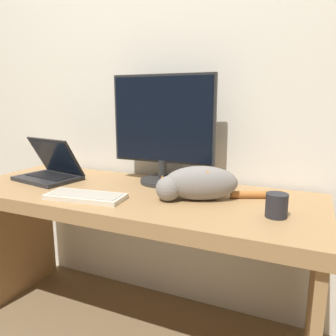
{
  "coord_description": "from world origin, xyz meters",
  "views": [
    {
      "loc": [
        0.74,
        -0.94,
        1.14
      ],
      "look_at": [
        0.2,
        0.29,
        0.86
      ],
      "focal_mm": 35.0,
      "sensor_mm": 36.0,
      "label": 1
    }
  ],
  "objects_px": {
    "external_keyboard": "(85,196)",
    "cat": "(198,183)",
    "laptop": "(50,171)",
    "coffee_mug": "(277,205)",
    "monitor": "(163,129)"
  },
  "relations": [
    {
      "from": "external_keyboard",
      "to": "cat",
      "type": "distance_m",
      "value": 0.48
    },
    {
      "from": "laptop",
      "to": "coffee_mug",
      "type": "relative_size",
      "value": 4.06
    },
    {
      "from": "monitor",
      "to": "laptop",
      "type": "xyz_separation_m",
      "value": [
        -0.57,
        -0.18,
        -0.23
      ]
    },
    {
      "from": "cat",
      "to": "laptop",
      "type": "bearing_deg",
      "value": 154.79
    },
    {
      "from": "monitor",
      "to": "external_keyboard",
      "type": "distance_m",
      "value": 0.5
    },
    {
      "from": "monitor",
      "to": "cat",
      "type": "bearing_deg",
      "value": -38.36
    },
    {
      "from": "laptop",
      "to": "cat",
      "type": "relative_size",
      "value": 0.72
    },
    {
      "from": "coffee_mug",
      "to": "external_keyboard",
      "type": "bearing_deg",
      "value": -172.58
    },
    {
      "from": "external_keyboard",
      "to": "cat",
      "type": "height_order",
      "value": "cat"
    },
    {
      "from": "coffee_mug",
      "to": "laptop",
      "type": "bearing_deg",
      "value": 174.74
    },
    {
      "from": "monitor",
      "to": "laptop",
      "type": "distance_m",
      "value": 0.64
    },
    {
      "from": "cat",
      "to": "coffee_mug",
      "type": "distance_m",
      "value": 0.34
    },
    {
      "from": "laptop",
      "to": "external_keyboard",
      "type": "distance_m",
      "value": 0.44
    },
    {
      "from": "laptop",
      "to": "external_keyboard",
      "type": "relative_size",
      "value": 1.01
    },
    {
      "from": "external_keyboard",
      "to": "coffee_mug",
      "type": "height_order",
      "value": "coffee_mug"
    }
  ]
}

